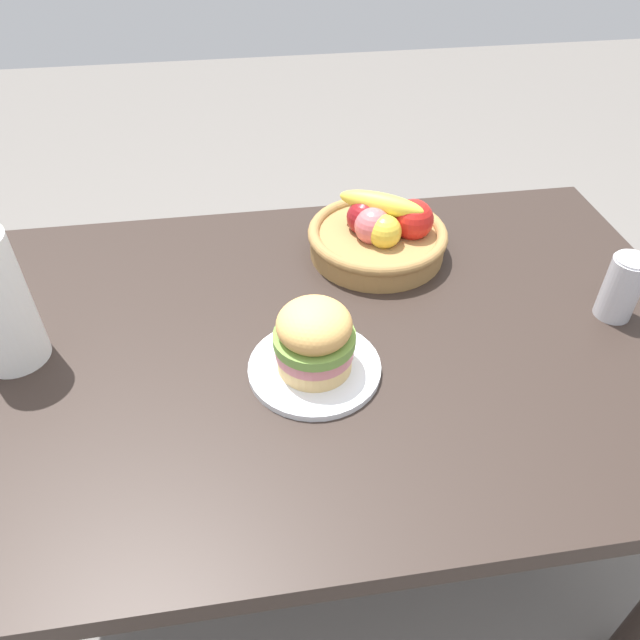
{
  "coord_description": "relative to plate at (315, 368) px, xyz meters",
  "views": [
    {
      "loc": [
        -0.13,
        -0.78,
        1.47
      ],
      "look_at": [
        -0.01,
        -0.03,
        0.81
      ],
      "focal_mm": 33.49,
      "sensor_mm": 36.0,
      "label": 1
    }
  ],
  "objects": [
    {
      "name": "sandwich",
      "position": [
        0.0,
        0.0,
        0.07
      ],
      "size": [
        0.13,
        0.13,
        0.13
      ],
      "color": "#E5BC75",
      "rests_on": "plate"
    },
    {
      "name": "ground_plane",
      "position": [
        0.03,
        0.08,
        -0.76
      ],
      "size": [
        8.0,
        8.0,
        0.0
      ],
      "primitive_type": "plane",
      "color": "slate"
    },
    {
      "name": "fruit_basket",
      "position": [
        0.18,
        0.32,
        0.04
      ],
      "size": [
        0.29,
        0.29,
        0.14
      ],
      "color": "#9E7542",
      "rests_on": "dining_table"
    },
    {
      "name": "plate",
      "position": [
        0.0,
        0.0,
        0.0
      ],
      "size": [
        0.22,
        0.22,
        0.01
      ],
      "primitive_type": "cylinder",
      "color": "white",
      "rests_on": "dining_table"
    },
    {
      "name": "soda_can",
      "position": [
        0.57,
        0.06,
        0.06
      ],
      "size": [
        0.07,
        0.07,
        0.13
      ],
      "color": "silver",
      "rests_on": "dining_table"
    },
    {
      "name": "dining_table",
      "position": [
        0.03,
        0.08,
        -0.11
      ],
      "size": [
        1.4,
        0.9,
        0.75
      ],
      "color": "#2D231E",
      "rests_on": "ground_plane"
    }
  ]
}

